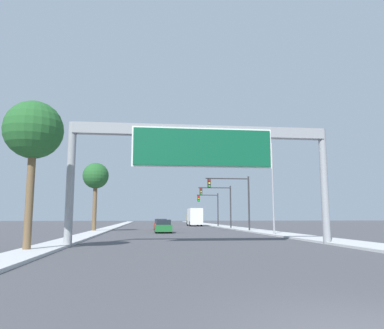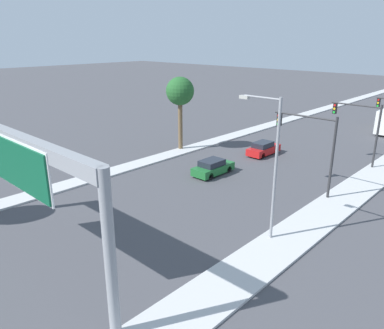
# 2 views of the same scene
# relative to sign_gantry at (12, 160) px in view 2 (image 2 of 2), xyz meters

# --- Properties ---
(median_strip_left) EXTENTS (2.00, 120.00, 0.15)m
(median_strip_left) POSITION_rel_sign_gantry_xyz_m (-9.00, 42.11, -6.03)
(median_strip_left) COLOR #BDBDBD
(median_strip_left) RESTS_ON ground
(sign_gantry) EXTENTS (16.89, 0.73, 7.64)m
(sign_gantry) POSITION_rel_sign_gantry_xyz_m (0.00, 0.00, 0.00)
(sign_gantry) COLOR gray
(sign_gantry) RESTS_ON ground
(car_near_right) EXTENTS (1.71, 4.27, 1.46)m
(car_near_right) POSITION_rel_sign_gantry_xyz_m (-1.75, 26.71, -5.41)
(car_near_right) COLOR red
(car_near_right) RESTS_ON ground
(car_mid_center) EXTENTS (1.79, 4.26, 1.44)m
(car_mid_center) POSITION_rel_sign_gantry_xyz_m (-1.75, 18.22, -5.42)
(car_mid_center) COLOR #1E662D
(car_mid_center) RESTS_ON ground
(traffic_light_near_intersection) EXTENTS (5.30, 0.32, 6.56)m
(traffic_light_near_intersection) POSITION_rel_sign_gantry_xyz_m (6.84, 20.11, -1.63)
(traffic_light_near_intersection) COLOR #2D2D30
(traffic_light_near_intersection) RESTS_ON ground
(traffic_light_mid_block) EXTENTS (4.82, 0.32, 6.22)m
(traffic_light_mid_block) POSITION_rel_sign_gantry_xyz_m (6.97, 30.11, -1.87)
(traffic_light_mid_block) COLOR #2D2D30
(traffic_light_mid_block) RESTS_ON ground
(palm_tree_background) EXTENTS (3.07, 3.07, 8.15)m
(palm_tree_background) POSITION_rel_sign_gantry_xyz_m (-9.70, 21.96, 0.34)
(palm_tree_background) COLOR brown
(palm_tree_background) RESTS_ON ground
(street_lamp_right) EXTENTS (2.86, 0.28, 8.94)m
(street_lamp_right) POSITION_rel_sign_gantry_xyz_m (8.25, 11.62, -0.81)
(street_lamp_right) COLOR gray
(street_lamp_right) RESTS_ON ground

